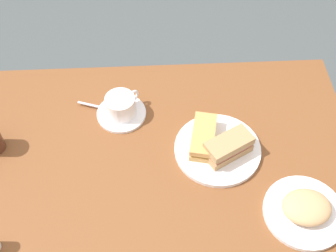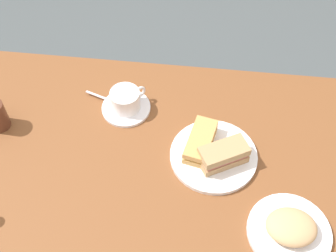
{
  "view_description": "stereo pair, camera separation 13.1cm",
  "coord_description": "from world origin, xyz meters",
  "px_view_note": "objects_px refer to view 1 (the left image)",
  "views": [
    {
      "loc": [
        -0.07,
        0.68,
        1.81
      ],
      "look_at": [
        -0.11,
        -0.11,
        0.77
      ],
      "focal_mm": 47.15,
      "sensor_mm": 36.0,
      "label": 1
    },
    {
      "loc": [
        -0.21,
        0.68,
        1.81
      ],
      "look_at": [
        -0.11,
        -0.11,
        0.77
      ],
      "focal_mm": 47.15,
      "sensor_mm": 36.0,
      "label": 2
    }
  ],
  "objects_px": {
    "coffee_saucer": "(122,113)",
    "side_plate": "(304,212)",
    "spoon": "(97,106)",
    "coffee_cup": "(121,105)",
    "sandwich_plate": "(217,149)",
    "sandwich_front": "(228,147)",
    "sandwich_back": "(203,137)",
    "dining_table": "(132,182)"
  },
  "relations": [
    {
      "from": "spoon",
      "to": "side_plate",
      "type": "xyz_separation_m",
      "value": [
        -0.57,
        0.39,
        -0.01
      ]
    },
    {
      "from": "coffee_saucer",
      "to": "spoon",
      "type": "height_order",
      "value": "spoon"
    },
    {
      "from": "spoon",
      "to": "sandwich_back",
      "type": "bearing_deg",
      "value": 154.36
    },
    {
      "from": "sandwich_plate",
      "to": "sandwich_back",
      "type": "height_order",
      "value": "sandwich_back"
    },
    {
      "from": "dining_table",
      "to": "sandwich_front",
      "type": "height_order",
      "value": "sandwich_front"
    },
    {
      "from": "sandwich_plate",
      "to": "sandwich_front",
      "type": "distance_m",
      "value": 0.05
    },
    {
      "from": "coffee_saucer",
      "to": "side_plate",
      "type": "xyz_separation_m",
      "value": [
        -0.49,
        0.36,
        0.0
      ]
    },
    {
      "from": "coffee_saucer",
      "to": "coffee_cup",
      "type": "distance_m",
      "value": 0.04
    },
    {
      "from": "dining_table",
      "to": "sandwich_plate",
      "type": "xyz_separation_m",
      "value": [
        -0.26,
        -0.04,
        0.1
      ]
    },
    {
      "from": "coffee_cup",
      "to": "spoon",
      "type": "xyz_separation_m",
      "value": [
        0.08,
        -0.03,
        -0.03
      ]
    },
    {
      "from": "coffee_saucer",
      "to": "side_plate",
      "type": "relative_size",
      "value": 0.71
    },
    {
      "from": "sandwich_plate",
      "to": "side_plate",
      "type": "height_order",
      "value": "same"
    },
    {
      "from": "sandwich_front",
      "to": "side_plate",
      "type": "xyz_separation_m",
      "value": [
        -0.18,
        0.19,
        -0.04
      ]
    },
    {
      "from": "sandwich_front",
      "to": "sandwich_back",
      "type": "bearing_deg",
      "value": -33.33
    },
    {
      "from": "sandwich_back",
      "to": "spoon",
      "type": "distance_m",
      "value": 0.35
    },
    {
      "from": "sandwich_front",
      "to": "sandwich_back",
      "type": "relative_size",
      "value": 0.94
    },
    {
      "from": "dining_table",
      "to": "sandwich_back",
      "type": "height_order",
      "value": "sandwich_back"
    },
    {
      "from": "sandwich_front",
      "to": "spoon",
      "type": "distance_m",
      "value": 0.43
    },
    {
      "from": "sandwich_plate",
      "to": "sandwich_front",
      "type": "xyz_separation_m",
      "value": [
        -0.03,
        0.02,
        0.04
      ]
    },
    {
      "from": "sandwich_plate",
      "to": "coffee_saucer",
      "type": "xyz_separation_m",
      "value": [
        0.28,
        -0.15,
        -0.0
      ]
    },
    {
      "from": "sandwich_front",
      "to": "sandwich_back",
      "type": "height_order",
      "value": "sandwich_front"
    },
    {
      "from": "sandwich_plate",
      "to": "coffee_saucer",
      "type": "distance_m",
      "value": 0.32
    },
    {
      "from": "spoon",
      "to": "side_plate",
      "type": "bearing_deg",
      "value": 145.38
    },
    {
      "from": "dining_table",
      "to": "coffee_saucer",
      "type": "height_order",
      "value": "coffee_saucer"
    },
    {
      "from": "sandwich_back",
      "to": "coffee_cup",
      "type": "distance_m",
      "value": 0.27
    },
    {
      "from": "sandwich_back",
      "to": "coffee_saucer",
      "type": "bearing_deg",
      "value": -27.58
    },
    {
      "from": "coffee_cup",
      "to": "spoon",
      "type": "relative_size",
      "value": 1.07
    },
    {
      "from": "dining_table",
      "to": "sandwich_plate",
      "type": "bearing_deg",
      "value": -171.32
    },
    {
      "from": "coffee_saucer",
      "to": "sandwich_back",
      "type": "bearing_deg",
      "value": 152.42
    },
    {
      "from": "dining_table",
      "to": "spoon",
      "type": "xyz_separation_m",
      "value": [
        0.1,
        -0.22,
        0.11
      ]
    },
    {
      "from": "sandwich_back",
      "to": "spoon",
      "type": "relative_size",
      "value": 1.65
    },
    {
      "from": "sandwich_plate",
      "to": "sandwich_back",
      "type": "bearing_deg",
      "value": -30.94
    },
    {
      "from": "sandwich_plate",
      "to": "sandwich_back",
      "type": "distance_m",
      "value": 0.06
    },
    {
      "from": "sandwich_plate",
      "to": "dining_table",
      "type": "bearing_deg",
      "value": 8.68
    },
    {
      "from": "sandwich_back",
      "to": "spoon",
      "type": "height_order",
      "value": "sandwich_back"
    },
    {
      "from": "side_plate",
      "to": "sandwich_plate",
      "type": "bearing_deg",
      "value": -45.99
    },
    {
      "from": "sandwich_front",
      "to": "dining_table",
      "type": "bearing_deg",
      "value": 4.06
    },
    {
      "from": "sandwich_back",
      "to": "spoon",
      "type": "xyz_separation_m",
      "value": [
        0.32,
        -0.15,
        -0.02
      ]
    },
    {
      "from": "spoon",
      "to": "coffee_cup",
      "type": "bearing_deg",
      "value": 161.92
    },
    {
      "from": "dining_table",
      "to": "spoon",
      "type": "bearing_deg",
      "value": -64.5
    },
    {
      "from": "sandwich_back",
      "to": "coffee_saucer",
      "type": "distance_m",
      "value": 0.28
    },
    {
      "from": "dining_table",
      "to": "sandwich_back",
      "type": "relative_size",
      "value": 8.38
    }
  ]
}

